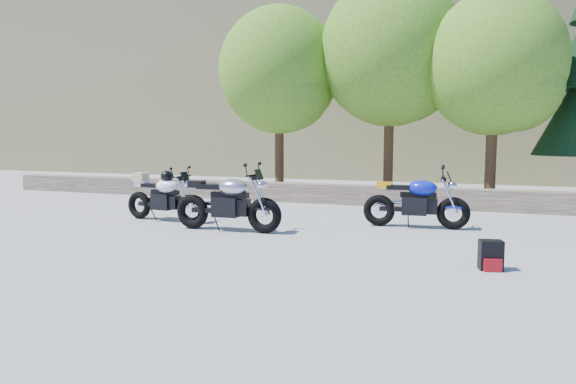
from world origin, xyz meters
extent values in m
plane|color=gray|center=(0.00, 0.00, 0.00)|extent=(90.00, 90.00, 0.00)
cube|color=#473B2F|center=(0.00, 5.50, 0.25)|extent=(22.00, 0.55, 0.50)
cube|color=olive|center=(3.00, 28.00, 7.50)|extent=(80.00, 30.00, 15.00)
cylinder|color=#382314|center=(-2.50, 7.20, 1.51)|extent=(0.28, 0.28, 3.02)
sphere|color=#387319|center=(-2.50, 7.20, 3.78)|extent=(3.67, 3.67, 3.67)
sphere|color=#387319|center=(-2.00, 6.90, 3.13)|extent=(2.38, 2.38, 2.38)
cylinder|color=#382314|center=(0.80, 7.60, 1.68)|extent=(0.28, 0.28, 3.36)
sphere|color=#387319|center=(0.80, 7.60, 4.20)|extent=(4.08, 4.08, 4.08)
sphere|color=#387319|center=(1.30, 7.30, 3.48)|extent=(2.64, 2.64, 2.64)
cylinder|color=#382314|center=(3.60, 7.00, 1.46)|extent=(0.28, 0.28, 2.91)
sphere|color=#387319|center=(3.60, 7.00, 3.64)|extent=(3.54, 3.54, 3.54)
sphere|color=#387319|center=(4.10, 6.70, 3.02)|extent=(2.29, 2.29, 2.29)
torus|color=black|center=(-0.19, 0.84, 0.33)|extent=(0.66, 0.19, 0.65)
torus|color=black|center=(-1.66, 0.79, 0.33)|extent=(0.66, 0.19, 0.65)
cylinder|color=silver|center=(-0.19, 0.84, 0.33)|extent=(0.23, 0.05, 0.22)
cylinder|color=silver|center=(-1.66, 0.79, 0.33)|extent=(0.23, 0.05, 0.22)
cube|color=black|center=(-0.95, 0.82, 0.45)|extent=(0.50, 0.32, 0.37)
cube|color=black|center=(-0.88, 0.82, 0.67)|extent=(0.72, 0.19, 0.10)
ellipsoid|color=#BDBCC1|center=(-0.81, 0.82, 0.82)|extent=(0.60, 0.42, 0.31)
cube|color=black|center=(-1.25, 0.81, 0.82)|extent=(0.52, 0.24, 0.09)
cube|color=black|center=(-1.56, 0.79, 0.86)|extent=(0.29, 0.21, 0.13)
cylinder|color=black|center=(-0.40, 0.83, 1.05)|extent=(0.06, 0.67, 0.03)
sphere|color=silver|center=(-0.23, 0.84, 0.88)|extent=(0.18, 0.18, 0.18)
torus|color=black|center=(-2.07, 1.32, 0.29)|extent=(0.60, 0.20, 0.58)
torus|color=black|center=(-3.38, 1.44, 0.29)|extent=(0.60, 0.20, 0.58)
cylinder|color=silver|center=(-2.07, 1.32, 0.29)|extent=(0.20, 0.06, 0.20)
cylinder|color=silver|center=(-3.38, 1.44, 0.29)|extent=(0.20, 0.06, 0.20)
cube|color=black|center=(-2.74, 1.38, 0.40)|extent=(0.46, 0.31, 0.33)
cube|color=black|center=(-2.68, 1.37, 0.60)|extent=(0.65, 0.21, 0.09)
ellipsoid|color=white|center=(-2.61, 1.37, 0.73)|extent=(0.56, 0.40, 0.28)
cube|color=black|center=(-3.01, 1.40, 0.73)|extent=(0.47, 0.24, 0.08)
cube|color=white|center=(-3.29, 1.43, 0.77)|extent=(0.27, 0.21, 0.12)
cylinder|color=black|center=(-2.25, 1.33, 0.94)|extent=(0.09, 0.60, 0.03)
sphere|color=silver|center=(-2.10, 1.32, 0.79)|extent=(0.16, 0.16, 0.16)
ellipsoid|color=black|center=(-2.61, 1.37, 0.93)|extent=(0.28, 0.29, 0.24)
cube|color=tan|center=(-3.32, 1.43, 0.90)|extent=(0.30, 0.26, 0.18)
torus|color=black|center=(2.96, 2.48, 0.31)|extent=(0.63, 0.20, 0.62)
torus|color=black|center=(1.57, 2.38, 0.31)|extent=(0.63, 0.20, 0.62)
cylinder|color=silver|center=(2.96, 2.48, 0.31)|extent=(0.21, 0.05, 0.21)
cylinder|color=silver|center=(1.57, 2.38, 0.31)|extent=(0.21, 0.05, 0.21)
cube|color=black|center=(2.25, 2.43, 0.42)|extent=(0.48, 0.32, 0.35)
cube|color=black|center=(2.31, 2.44, 0.64)|extent=(0.68, 0.20, 0.10)
ellipsoid|color=#0B1AB3|center=(2.38, 2.44, 0.77)|extent=(0.58, 0.41, 0.29)
cube|color=black|center=(1.96, 2.41, 0.77)|extent=(0.50, 0.24, 0.09)
cube|color=orange|center=(1.67, 2.39, 0.81)|extent=(0.28, 0.21, 0.13)
cylinder|color=black|center=(2.77, 2.47, 0.99)|extent=(0.07, 0.64, 0.03)
sphere|color=silver|center=(2.92, 2.48, 0.83)|extent=(0.17, 0.17, 0.17)
cube|color=black|center=(3.60, -0.48, 0.19)|extent=(0.33, 0.27, 0.39)
cube|color=maroon|center=(3.63, -0.60, 0.09)|extent=(0.23, 0.09, 0.16)
camera|label=1|loc=(3.52, -7.53, 1.69)|focal=32.00mm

